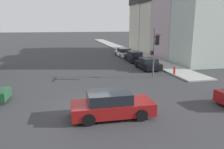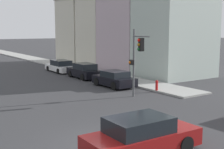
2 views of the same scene
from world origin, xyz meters
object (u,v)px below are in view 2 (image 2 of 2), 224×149
Objects in this scene: parked_car_1 at (84,71)px; parked_car_2 at (61,66)px; traffic_signal at (137,54)px; parked_car_0 at (114,79)px; fire_hydrant at (157,86)px; crossing_car_0 at (141,136)px.

parked_car_2 is at bearing 1.89° from parked_car_1.
traffic_signal is 5.22m from parked_car_0.
parked_car_1 is 4.83× the size of fire_hydrant.
parked_car_2 is (7.31, 23.35, -0.06)m from crossing_car_0.
parked_car_1 is (7.38, 17.93, -0.01)m from crossing_car_0.
crossing_car_0 reaches higher than parked_car_1.
parked_car_1 is 9.28m from fire_hydrant.
parked_car_2 is (1.28, 15.40, -2.49)m from traffic_signal.
traffic_signal is 10.36m from parked_car_1.
parked_car_0 is at bearing 112.04° from fire_hydrant.
parked_car_2 is 5.14× the size of fire_hydrant.
parked_car_0 is 0.87× the size of parked_car_2.
parked_car_1 reaches higher than parked_car_2.
traffic_signal is at bearing 163.62° from parked_car_0.
traffic_signal is 1.18× the size of parked_car_0.
fire_hydrant is at bearing 46.06° from crossing_car_0.
parked_car_0 is 3.94m from fire_hydrant.
crossing_car_0 is 1.14× the size of parked_car_0.
fire_hydrant is (2.63, 0.80, -2.63)m from traffic_signal.
parked_car_0 is (1.15, 4.45, -2.48)m from traffic_signal.
traffic_signal reaches higher than fire_hydrant.
fire_hydrant is at bearing -155.61° from traffic_signal.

